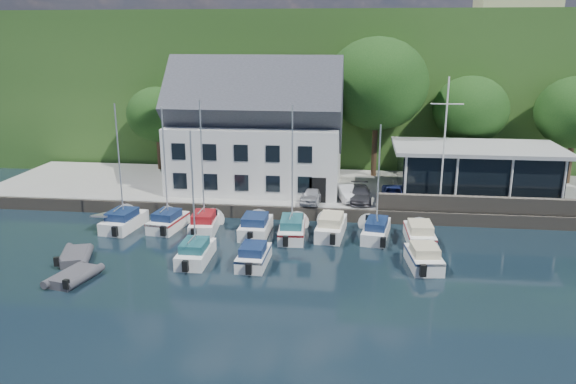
% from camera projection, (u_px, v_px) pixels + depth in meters
% --- Properties ---
extents(ground, '(180.00, 180.00, 0.00)m').
position_uv_depth(ground, '(328.00, 282.00, 32.03)').
color(ground, black).
rests_on(ground, ground).
extents(quay, '(60.00, 13.00, 1.00)m').
position_uv_depth(quay, '(339.00, 192.00, 48.63)').
color(quay, gray).
rests_on(quay, ground).
extents(quay_face, '(60.00, 0.30, 1.00)m').
position_uv_depth(quay_face, '(336.00, 215.00, 42.41)').
color(quay_face, '#5C5449').
rests_on(quay_face, ground).
extents(hillside, '(160.00, 75.00, 16.00)m').
position_uv_depth(hillside, '(349.00, 72.00, 89.16)').
color(hillside, '#284C1C').
rests_on(hillside, ground).
extents(field_patch, '(50.00, 30.00, 0.30)m').
position_uv_depth(field_patch, '(400.00, 20.00, 93.70)').
color(field_patch, '#606633').
rests_on(field_patch, hillside).
extents(harbor_building, '(14.40, 8.20, 8.70)m').
position_uv_depth(harbor_building, '(256.00, 137.00, 47.18)').
color(harbor_building, silver).
rests_on(harbor_building, quay).
extents(club_pavilion, '(13.20, 7.20, 4.10)m').
position_uv_depth(club_pavilion, '(475.00, 171.00, 45.23)').
color(club_pavilion, black).
rests_on(club_pavilion, quay).
extents(seawall, '(18.00, 0.50, 1.20)m').
position_uv_depth(seawall, '(500.00, 205.00, 41.11)').
color(seawall, '#5C5449').
rests_on(seawall, quay).
extents(gangway, '(1.20, 6.00, 1.40)m').
position_uv_depth(gangway, '(117.00, 221.00, 42.55)').
color(gangway, silver).
rests_on(gangway, ground).
extents(car_silver, '(2.01, 3.82, 1.24)m').
position_uv_depth(car_silver, '(313.00, 195.00, 43.78)').
color(car_silver, '#BCBDC1').
rests_on(car_silver, quay).
extents(car_white, '(2.34, 3.80, 1.18)m').
position_uv_depth(car_white, '(346.00, 192.00, 44.48)').
color(car_white, silver).
rests_on(car_white, quay).
extents(car_dgrey, '(1.77, 4.10, 1.18)m').
position_uv_depth(car_dgrey, '(360.00, 194.00, 44.06)').
color(car_dgrey, '#333238').
rests_on(car_dgrey, quay).
extents(car_blue, '(1.78, 3.84, 1.27)m').
position_uv_depth(car_blue, '(393.00, 194.00, 43.97)').
color(car_blue, '#314197').
rests_on(car_blue, quay).
extents(flagpole, '(2.35, 0.20, 9.78)m').
position_uv_depth(flagpole, '(444.00, 144.00, 41.33)').
color(flagpole, silver).
rests_on(flagpole, quay).
extents(tree_0, '(5.82, 5.82, 7.95)m').
position_uv_depth(tree_0, '(158.00, 128.00, 53.96)').
color(tree_0, '#11330F').
rests_on(tree_0, quay).
extents(tree_1, '(7.00, 7.00, 9.57)m').
position_uv_depth(tree_1, '(226.00, 122.00, 52.27)').
color(tree_1, '#11330F').
rests_on(tree_1, quay).
extents(tree_3, '(9.20, 9.20, 12.58)m').
position_uv_depth(tree_3, '(376.00, 108.00, 50.70)').
color(tree_3, '#11330F').
rests_on(tree_3, quay).
extents(tree_4, '(6.73, 6.73, 9.19)m').
position_uv_depth(tree_4, '(469.00, 127.00, 50.88)').
color(tree_4, '#11330F').
rests_on(tree_4, quay).
extents(tree_5, '(6.82, 6.82, 9.32)m').
position_uv_depth(tree_5, '(573.00, 131.00, 48.49)').
color(tree_5, '#11330F').
rests_on(tree_5, quay).
extents(boat_r1_0, '(2.79, 6.02, 8.80)m').
position_uv_depth(boat_r1_0, '(120.00, 170.00, 39.84)').
color(boat_r1_0, white).
rests_on(boat_r1_0, ground).
extents(boat_r1_1, '(2.72, 5.42, 8.66)m').
position_uv_depth(boat_r1_1, '(165.00, 171.00, 39.73)').
color(boat_r1_1, white).
rests_on(boat_r1_1, ground).
extents(boat_r1_2, '(2.39, 5.68, 9.00)m').
position_uv_depth(boat_r1_2, '(202.00, 170.00, 39.18)').
color(boat_r1_2, white).
rests_on(boat_r1_2, ground).
extents(boat_r1_3, '(2.13, 5.60, 1.47)m').
position_uv_depth(boat_r1_3, '(256.00, 224.00, 39.62)').
color(boat_r1_3, white).
rests_on(boat_r1_3, ground).
extents(boat_r1_4, '(2.27, 6.66, 8.80)m').
position_uv_depth(boat_r1_4, '(292.00, 175.00, 38.23)').
color(boat_r1_4, white).
rests_on(boat_r1_4, ground).
extents(boat_r1_5, '(2.48, 6.45, 1.56)m').
position_uv_depth(boat_r1_5, '(331.00, 224.00, 39.44)').
color(boat_r1_5, white).
rests_on(boat_r1_5, ground).
extents(boat_r1_6, '(2.68, 6.43, 8.36)m').
position_uv_depth(boat_r1_6, '(378.00, 179.00, 38.08)').
color(boat_r1_6, white).
rests_on(boat_r1_6, ground).
extents(boat_r1_7, '(2.13, 5.74, 1.45)m').
position_uv_depth(boat_r1_7, '(420.00, 232.00, 38.08)').
color(boat_r1_7, white).
rests_on(boat_r1_7, ground).
extents(boat_r2_1, '(1.94, 5.59, 8.46)m').
position_uv_depth(boat_r2_1, '(193.00, 196.00, 33.98)').
color(boat_r2_1, white).
rests_on(boat_r2_1, ground).
extents(boat_r2_2, '(1.97, 5.01, 1.37)m').
position_uv_depth(boat_r2_2, '(254.00, 254.00, 34.37)').
color(boat_r2_2, white).
rests_on(boat_r2_2, ground).
extents(boat_r2_4, '(2.52, 5.19, 1.47)m').
position_uv_depth(boat_r2_4, '(424.00, 255.00, 33.99)').
color(boat_r2_4, white).
rests_on(boat_r2_4, ground).
extents(dinghy_0, '(2.89, 3.73, 0.76)m').
position_uv_depth(dinghy_0, '(76.00, 255.00, 35.07)').
color(dinghy_0, '#3B3A40').
rests_on(dinghy_0, ground).
extents(dinghy_1, '(2.58, 3.54, 0.75)m').
position_uv_depth(dinghy_1, '(74.00, 275.00, 32.11)').
color(dinghy_1, '#3B3A40').
rests_on(dinghy_1, ground).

